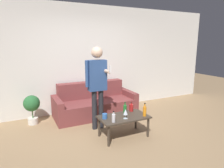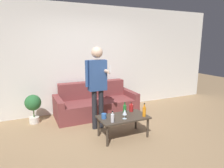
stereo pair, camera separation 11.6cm
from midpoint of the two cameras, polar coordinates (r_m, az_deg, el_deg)
ground_plane at (r=3.79m, az=0.97°, el=-16.00°), size 16.00×16.00×0.00m
wall_back at (r=5.19m, az=-8.87°, el=7.01°), size 8.00×0.06×2.70m
couch at (r=4.99m, az=-5.68°, el=-5.61°), size 1.97×0.86×0.79m
coffee_table at (r=3.82m, az=2.46°, el=-9.88°), size 0.93×0.53×0.41m
bottle_orange at (r=3.95m, az=2.90°, el=-7.06°), size 0.07×0.07×0.22m
bottle_green at (r=4.06m, az=4.73°, el=-6.71°), size 0.08×0.08×0.19m
bottle_dark at (r=3.51m, az=-0.50°, el=-9.64°), size 0.06×0.06×0.20m
bottle_yellow at (r=3.82m, az=8.45°, el=-7.62°), size 0.06×0.06×0.25m
wine_glass_near at (r=3.66m, az=2.97°, el=-8.07°), size 0.08×0.08×0.18m
cup_on_table at (r=3.68m, az=-3.01°, el=-9.16°), size 0.09×0.09×0.09m
person_standing_front at (r=4.01m, az=-5.08°, el=1.02°), size 0.43×0.42×1.69m
potted_plant at (r=4.73m, az=-22.58°, el=-5.73°), size 0.35×0.35×0.65m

